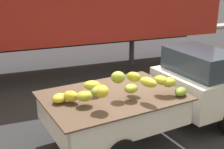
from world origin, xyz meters
name	(u,v)px	position (x,y,z in m)	size (l,w,h in m)	color
ground	(137,131)	(0.00, 0.00, 0.00)	(220.00, 220.00, 0.00)	#28282B
curb_strip	(48,41)	(0.00, 9.30, 0.08)	(80.00, 0.80, 0.16)	gray
pickup_truck	(185,88)	(1.14, -0.10, 0.88)	(4.85, 2.27, 1.70)	silver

